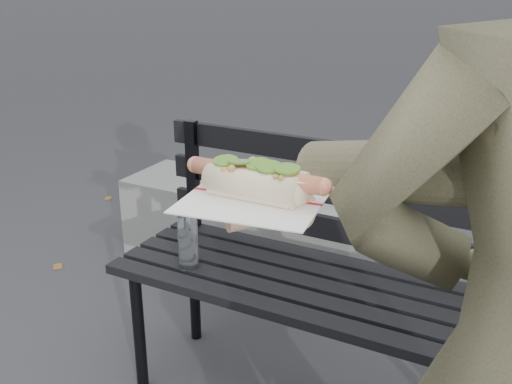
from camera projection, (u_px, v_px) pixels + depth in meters
park_bench at (352, 267)px, 1.83m from camera, size 1.50×0.44×0.88m
concrete_block at (245, 227)px, 2.91m from camera, size 1.20×0.40×0.40m
held_hotdog at (408, 179)px, 0.79m from camera, size 0.63×0.30×0.20m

